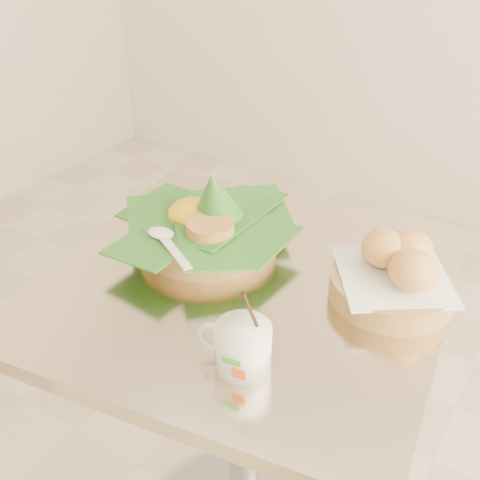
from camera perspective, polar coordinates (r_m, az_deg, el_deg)
The scene contains 4 objects.
cafe_table at distance 1.23m, azimuth 0.49°, elevation -12.04°, with size 0.79×0.79×0.75m.
rice_basket at distance 1.17m, azimuth -3.17°, elevation 1.63°, with size 0.34×0.34×0.17m.
bread_basket at distance 1.05m, azimuth 14.56°, elevation -3.22°, with size 0.25×0.25×0.11m.
coffee_mug at distance 0.89m, azimuth 0.14°, elevation -9.94°, with size 0.12×0.09×0.14m.
Camera 1 is at (0.59, -0.75, 1.38)m, focal length 45.00 mm.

